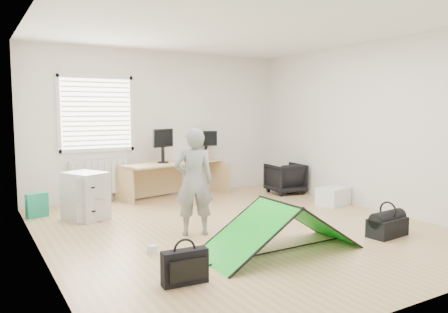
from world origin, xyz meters
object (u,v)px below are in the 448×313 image
monitor_left (163,150)px  monitor_right (206,149)px  desk (174,180)px  thermos (208,154)px  person (194,182)px  laptop_bag (185,267)px  duffel_bag (387,227)px  storage_crate (333,196)px  kite (280,227)px  filing_cabinet (85,196)px  office_chair (285,178)px

monitor_left → monitor_right: size_ratio=1.12×
desk → thermos: thermos is taller
desk → person: person is taller
laptop_bag → duffel_bag: (2.90, 0.09, -0.04)m
storage_crate → monitor_left: bearing=139.6°
monitor_left → laptop_bag: size_ratio=1.09×
desk → kite: desk is taller
thermos → duffel_bag: bearing=-81.8°
filing_cabinet → duffel_bag: size_ratio=1.30×
office_chair → duffel_bag: (-0.71, -2.98, -0.18)m
desk → laptop_bag: (-1.59, -3.78, -0.17)m
filing_cabinet → person: bearing=-81.3°
desk → laptop_bag: desk is taller
filing_cabinet → storage_crate: 4.04m
monitor_right → person: size_ratio=0.30×
storage_crate → laptop_bag: (-3.66, -1.82, 0.01)m
desk → monitor_right: (0.76, 0.18, 0.53)m
thermos → storage_crate: thermos is taller
person → storage_crate: bearing=-152.7°
duffel_bag → laptop_bag: bearing=176.4°
office_chair → storage_crate: bearing=97.8°
monitor_left → storage_crate: (2.30, -1.96, -0.74)m
filing_cabinet → thermos: bearing=-4.9°
kite → duffel_bag: 1.58m
monitor_right → duffel_bag: monitor_right is taller
monitor_right → office_chair: (1.27, -0.90, -0.57)m
monitor_right → laptop_bag: (-2.35, -3.97, -0.70)m
monitor_left → thermos: size_ratio=2.12×
filing_cabinet → laptop_bag: 2.97m
desk → thermos: bearing=-6.9°
monitor_right → storage_crate: 2.62m
filing_cabinet → monitor_left: monitor_left is taller
person → office_chair: bearing=-130.2°
thermos → laptop_bag: thermos is taller
filing_cabinet → monitor_right: size_ratio=1.67×
monitor_right → thermos: (0.01, -0.09, -0.09)m
laptop_bag → monitor_left: bearing=74.8°
thermos → office_chair: size_ratio=0.34×
filing_cabinet → duffel_bag: (3.11, -2.86, -0.23)m
duffel_bag → storage_crate: bearing=61.0°
monitor_left → monitor_right: 1.01m
monitor_right → duffel_bag: 3.99m
storage_crate → duffel_bag: storage_crate is taller
monitor_right → desk: bearing=-150.0°
filing_cabinet → storage_crate: bearing=-41.2°
filing_cabinet → person: size_ratio=0.51×
storage_crate → laptop_bag: size_ratio=1.25×
office_chair → person: 3.28m
desk → duffel_bag: desk is taller
kite → duffel_bag: kite is taller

